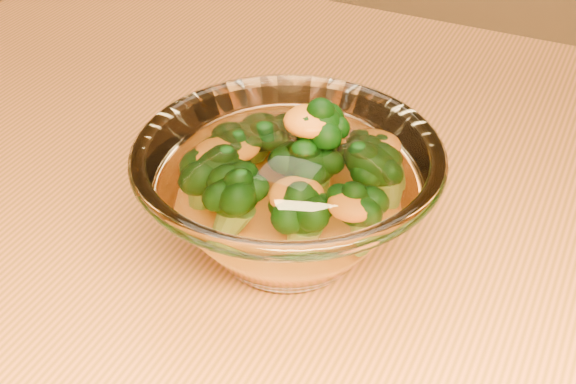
# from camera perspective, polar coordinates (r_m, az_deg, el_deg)

# --- Properties ---
(table) EXTENTS (1.20, 0.80, 0.75)m
(table) POSITION_cam_1_polar(r_m,az_deg,el_deg) (0.63, 10.57, -12.86)
(table) COLOR #C1693A
(table) RESTS_ON ground
(glass_bowl) EXTENTS (0.21, 0.21, 0.09)m
(glass_bowl) POSITION_cam_1_polar(r_m,az_deg,el_deg) (0.54, -0.00, -0.38)
(glass_bowl) COLOR white
(glass_bowl) RESTS_ON table
(cheese_sauce) EXTENTS (0.11, 0.11, 0.03)m
(cheese_sauce) POSITION_cam_1_polar(r_m,az_deg,el_deg) (0.55, 0.00, -1.99)
(cheese_sauce) COLOR orange
(cheese_sauce) RESTS_ON glass_bowl
(broccoli_heap) EXTENTS (0.14, 0.13, 0.08)m
(broccoli_heap) POSITION_cam_1_polar(r_m,az_deg,el_deg) (0.54, 0.39, 1.35)
(broccoli_heap) COLOR black
(broccoli_heap) RESTS_ON cheese_sauce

